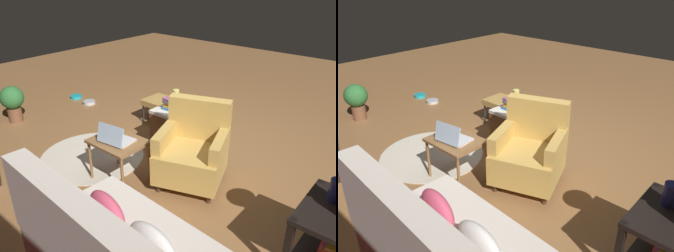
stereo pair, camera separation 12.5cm
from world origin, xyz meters
The scene contains 14 objects.
ground centered at (0.00, 0.00, 0.00)m, with size 12.00×12.00×0.00m, color olive.
armchair centered at (-0.41, 0.41, 0.36)m, with size 0.85×0.87×0.87m.
small_vase centered at (-1.84, 0.61, 0.64)m, with size 0.11×0.11×0.18m, color navy.
laptop_desk centered at (0.18, 0.91, 0.42)m, with size 0.56×0.44×0.48m.
laptop centered at (0.18, 0.95, 0.53)m, with size 0.35×0.29×0.21m.
wicker_hamper centered at (0.27, -0.11, 0.24)m, with size 0.45×0.45×0.48m.
book_stack_hamper centered at (0.28, -0.11, 0.55)m, with size 0.27×0.20×0.15m.
yellow_mug centered at (0.28, -0.16, 0.68)m, with size 0.08×0.08×0.10m, color #D8D866.
tv_remote centered at (0.37, -0.19, 0.49)m, with size 0.05×0.16×0.02m, color #262628.
ottoman centered at (0.86, -0.50, 0.31)m, with size 0.40×0.40×0.36m.
circular_rug centered at (0.82, 0.80, 0.01)m, with size 1.25×1.25×0.01m, color beige.
pet_bowl_steel centered at (2.26, -0.27, 0.03)m, with size 0.20×0.20×0.05m, color silver.
pet_bowl_teal centered at (2.66, -0.29, 0.03)m, with size 0.20×0.20×0.05m, color teal.
potted_plant centered at (2.52, 0.88, 0.33)m, with size 0.34×0.34×0.55m.
Camera 2 is at (-2.28, 2.83, 2.10)m, focal length 35.75 mm.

